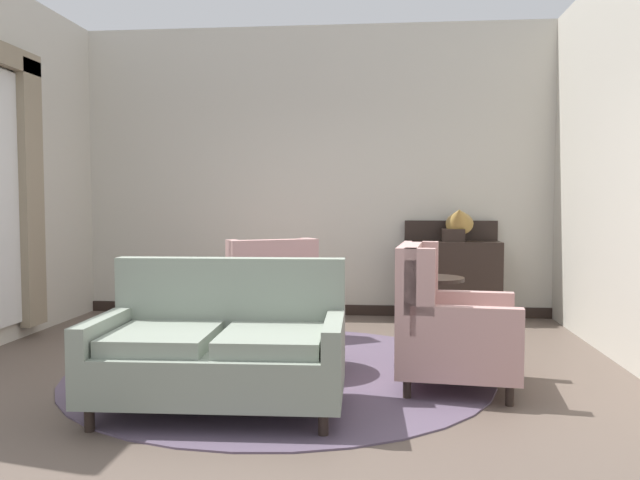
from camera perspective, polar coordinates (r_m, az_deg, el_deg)
name	(u,v)px	position (r m, az deg, el deg)	size (l,w,h in m)	color
ground	(274,383)	(4.85, -4.11, -12.51)	(8.25, 8.25, 0.00)	brown
wall_back	(315,172)	(7.59, -0.43, 6.06)	(5.67, 0.08, 3.36)	beige
wall_right	(626,158)	(5.83, 25.43, 6.53)	(0.08, 4.13, 3.36)	beige
baseboard_back	(315,309)	(7.63, -0.46, -6.15)	(5.51, 0.03, 0.12)	black
area_rug	(280,372)	(5.13, -3.54, -11.54)	(3.27, 3.27, 0.01)	#5B4C60
coffee_table	(290,322)	(5.07, -2.69, -7.23)	(0.80, 0.80, 0.49)	black
porcelain_vase	(297,289)	(5.02, -2.08, -4.37)	(0.16, 0.16, 0.36)	#4C7A66
settee	(221,349)	(4.19, -8.77, -9.51)	(1.58, 0.94, 0.95)	gray
armchair_back_corner	(266,295)	(6.42, -4.84, -4.83)	(1.17, 1.18, 0.97)	tan
armchair_near_window	(446,328)	(4.72, 11.12, -7.60)	(0.91, 0.92, 1.02)	tan
side_table	(432,311)	(5.42, 9.90, -6.21)	(0.52, 0.52, 0.71)	black
sideboard	(452,276)	(7.34, 11.59, -3.10)	(1.04, 0.43, 1.11)	black
gramophone	(458,221)	(7.21, 12.08, 1.63)	(0.36, 0.43, 0.48)	black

